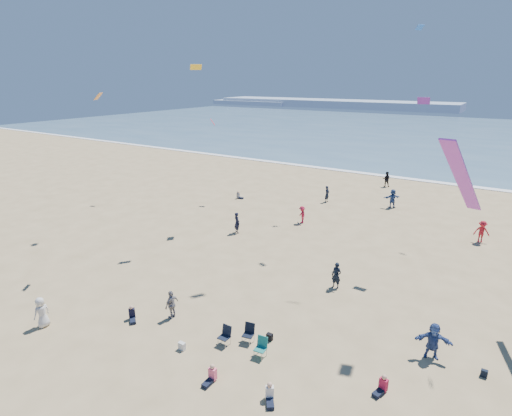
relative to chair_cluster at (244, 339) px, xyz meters
The scene contains 12 objects.
ground 5.77m from the chair_cluster, 127.33° to the right, with size 220.00×220.00×0.00m, color tan.
ocean 90.50m from the chair_cluster, 92.21° to the left, with size 220.00×100.00×0.06m, color #476B84.
surf_line 40.58m from the chair_cluster, 94.93° to the left, with size 220.00×1.20×0.08m, color white.
headland_far 177.20m from the chair_cluster, 110.99° to the left, with size 110.00×20.00×3.20m, color #7A8EA8.
headland_near 190.91m from the chair_cluster, 122.82° to the left, with size 40.00×14.00×2.00m, color #7A8EA8.
standing_flyers 13.95m from the chair_cluster, 84.95° to the left, with size 23.36×45.98×1.94m.
seated_group 4.01m from the chair_cluster, 127.69° to the left, with size 22.48×24.32×0.84m.
chair_cluster is the anchor object (origin of this frame).
white_tote 3.06m from the chair_cluster, 145.24° to the right, with size 0.35×0.20×0.40m, color silver.
black_backpack 1.46m from the chair_cluster, 58.14° to the left, with size 0.30×0.22×0.38m, color black.
navy_bag 10.97m from the chair_cluster, 22.13° to the left, with size 0.28×0.18×0.34m, color black.
kites_aloft 16.54m from the chair_cluster, 60.95° to the left, with size 38.11×39.67×26.19m.
Camera 1 is at (12.92, -9.11, 12.70)m, focal length 28.00 mm.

